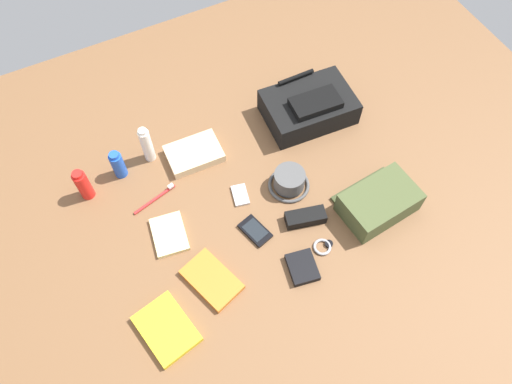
# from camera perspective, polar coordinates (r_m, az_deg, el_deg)

# --- Properties ---
(ground_plane) EXTENTS (2.64, 2.02, 0.02)m
(ground_plane) POSITION_cam_1_polar(r_m,az_deg,el_deg) (1.78, -0.00, -0.84)
(ground_plane) COLOR brown
(ground_plane) RESTS_ON ground
(backpack) EXTENTS (0.35, 0.25, 0.13)m
(backpack) POSITION_cam_1_polar(r_m,az_deg,el_deg) (1.95, 6.14, 9.79)
(backpack) COLOR black
(backpack) RESTS_ON ground_plane
(toiletry_pouch) EXTENTS (0.27, 0.23, 0.10)m
(toiletry_pouch) POSITION_cam_1_polar(r_m,az_deg,el_deg) (1.76, 13.97, -1.12)
(toiletry_pouch) COLOR #47512D
(toiletry_pouch) RESTS_ON ground_plane
(bucket_hat) EXTENTS (0.15, 0.15, 0.08)m
(bucket_hat) POSITION_cam_1_polar(r_m,az_deg,el_deg) (1.77, 3.86, 1.29)
(bucket_hat) COLOR #4F4F4F
(bucket_hat) RESTS_ON ground_plane
(sunscreen_spray) EXTENTS (0.05, 0.05, 0.14)m
(sunscreen_spray) POSITION_cam_1_polar(r_m,az_deg,el_deg) (1.82, -19.36, 0.81)
(sunscreen_spray) COLOR red
(sunscreen_spray) RESTS_ON ground_plane
(deodorant_spray) EXTENTS (0.05, 0.05, 0.12)m
(deodorant_spray) POSITION_cam_1_polar(r_m,az_deg,el_deg) (1.84, -15.68, 3.08)
(deodorant_spray) COLOR blue
(deodorant_spray) RESTS_ON ground_plane
(toothpaste_tube) EXTENTS (0.04, 0.04, 0.17)m
(toothpaste_tube) POSITION_cam_1_polar(r_m,az_deg,el_deg) (1.84, -12.52, 5.36)
(toothpaste_tube) COLOR white
(toothpaste_tube) RESTS_ON ground_plane
(paperback_novel) EXTENTS (0.18, 0.22, 0.02)m
(paperback_novel) POSITION_cam_1_polar(r_m,az_deg,el_deg) (1.60, -10.30, -15.33)
(paperback_novel) COLOR yellow
(paperback_novel) RESTS_ON ground_plane
(travel_guidebook) EXTENTS (0.17, 0.22, 0.02)m
(travel_guidebook) POSITION_cam_1_polar(r_m,az_deg,el_deg) (1.64, -5.14, -10.07)
(travel_guidebook) COLOR orange
(travel_guidebook) RESTS_ON ground_plane
(cell_phone) EXTENTS (0.09, 0.13, 0.01)m
(cell_phone) POSITION_cam_1_polar(r_m,az_deg,el_deg) (1.70, -0.10, -4.51)
(cell_phone) COLOR black
(cell_phone) RESTS_ON ground_plane
(media_player) EXTENTS (0.07, 0.09, 0.01)m
(media_player) POSITION_cam_1_polar(r_m,az_deg,el_deg) (1.77, -1.83, -0.36)
(media_player) COLOR #B7B7BC
(media_player) RESTS_ON ground_plane
(wristwatch) EXTENTS (0.07, 0.06, 0.01)m
(wristwatch) POSITION_cam_1_polar(r_m,az_deg,el_deg) (1.69, 7.77, -6.27)
(wristwatch) COLOR #99999E
(wristwatch) RESTS_ON ground_plane
(toothbrush) EXTENTS (0.17, 0.05, 0.02)m
(toothbrush) POSITION_cam_1_polar(r_m,az_deg,el_deg) (1.80, -11.38, -0.62)
(toothbrush) COLOR red
(toothbrush) RESTS_ON ground_plane
(wallet) EXTENTS (0.11, 0.12, 0.02)m
(wallet) POSITION_cam_1_polar(r_m,az_deg,el_deg) (1.65, 5.39, -8.66)
(wallet) COLOR black
(wallet) RESTS_ON ground_plane
(notepad) EXTENTS (0.13, 0.16, 0.02)m
(notepad) POSITION_cam_1_polar(r_m,az_deg,el_deg) (1.72, -10.00, -4.86)
(notepad) COLOR beige
(notepad) RESTS_ON ground_plane
(folded_towel) EXTENTS (0.21, 0.15, 0.04)m
(folded_towel) POSITION_cam_1_polar(r_m,az_deg,el_deg) (1.86, -7.17, 4.43)
(folded_towel) COLOR beige
(folded_towel) RESTS_ON ground_plane
(sunglasses_case) EXTENTS (0.15, 0.09, 0.04)m
(sunglasses_case) POSITION_cam_1_polar(r_m,az_deg,el_deg) (1.72, 5.74, -2.94)
(sunglasses_case) COLOR black
(sunglasses_case) RESTS_ON ground_plane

